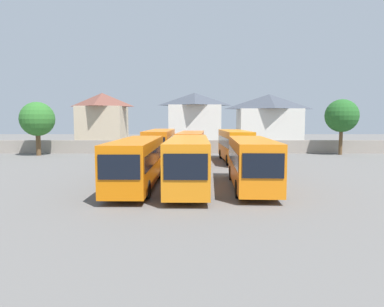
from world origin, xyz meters
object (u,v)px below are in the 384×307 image
object	(u,v)px
house_terrace_right	(270,120)
tree_behind_wall	(343,116)
bus_2	(189,160)
bus_4	(161,144)
tree_left_of_lot	(38,119)
house_terrace_left	(103,120)
bus_1	(138,160)
house_terrace_centre	(195,120)
bus_5	(192,145)
bus_6	(235,144)
bus_3	(252,160)

from	to	relation	value
house_terrace_right	tree_behind_wall	distance (m)	14.33
bus_2	bus_4	world-z (taller)	bus_4
bus_4	tree_behind_wall	bearing A→B (deg)	109.42
house_terrace_right	tree_left_of_lot	bearing A→B (deg)	-157.44
house_terrace_left	house_terrace_right	bearing A→B (deg)	1.16
bus_1	house_terrace_centre	size ratio (longest dim) A/B	1.29
bus_4	house_terrace_left	world-z (taller)	house_terrace_left
house_terrace_centre	tree_behind_wall	size ratio (longest dim) A/B	1.23
tree_left_of_lot	house_terrace_right	bearing A→B (deg)	22.56
house_terrace_left	house_terrace_centre	size ratio (longest dim) A/B	1.01
bus_1	bus_5	bearing A→B (deg)	166.08
bus_6	bus_3	bearing A→B (deg)	-4.17
bus_4	tree_behind_wall	xyz separation A→B (m)	(23.16, 7.73, 3.12)
bus_4	bus_5	world-z (taller)	bus_4
tree_behind_wall	tree_left_of_lot	bearing A→B (deg)	-178.55
bus_1	tree_left_of_lot	bearing A→B (deg)	-142.47
house_terrace_left	tree_left_of_lot	bearing A→B (deg)	-111.28
bus_1	bus_2	world-z (taller)	bus_2
bus_1	tree_behind_wall	xyz separation A→B (m)	(23.42, 22.31, 3.23)
bus_3	house_terrace_left	xyz separation A→B (m)	(-18.83, 34.73, 2.68)
bus_2	tree_left_of_lot	distance (m)	29.40
bus_3	house_terrace_left	distance (m)	39.60
bus_1	bus_6	world-z (taller)	bus_6
bus_2	tree_left_of_lot	xyz separation A→B (m)	(-19.64, 21.70, 2.74)
bus_1	bus_4	world-z (taller)	bus_4
bus_5	house_terrace_centre	world-z (taller)	house_terrace_centre
bus_1	house_terrace_centre	world-z (taller)	house_terrace_centre
bus_1	tree_left_of_lot	world-z (taller)	tree_left_of_lot
house_terrace_right	house_terrace_left	bearing A→B (deg)	-178.84
bus_6	tree_behind_wall	distance (m)	17.17
bus_1	tree_left_of_lot	size ratio (longest dim) A/B	1.68
house_terrace_left	bus_6	bearing A→B (deg)	-45.51
bus_1	tree_left_of_lot	xyz separation A→B (m)	(-16.12, 21.31, 2.79)
bus_2	bus_5	size ratio (longest dim) A/B	1.06
bus_2	bus_6	size ratio (longest dim) A/B	1.11
house_terrace_centre	house_terrace_right	world-z (taller)	house_terrace_centre
house_terrace_centre	tree_left_of_lot	distance (m)	23.63
bus_1	bus_5	size ratio (longest dim) A/B	1.07
house_terrace_left	house_terrace_right	world-z (taller)	house_terrace_left
bus_5	house_terrace_centre	distance (m)	19.29
bus_4	house_terrace_centre	xyz separation A→B (m)	(3.94, 18.79, 2.56)
house_terrace_left	bus_3	bearing A→B (deg)	-61.53
bus_4	tree_left_of_lot	xyz separation A→B (m)	(-16.38, 6.73, 2.68)
house_terrace_right	tree_behind_wall	world-z (taller)	house_terrace_right
bus_2	bus_5	xyz separation A→B (m)	(0.13, 14.67, -0.06)
bus_4	tree_left_of_lot	distance (m)	17.91
house_terrace_left	bus_2	bearing A→B (deg)	-67.26
bus_4	bus_6	size ratio (longest dim) A/B	1.13
bus_1	bus_5	xyz separation A→B (m)	(3.65, 14.28, -0.01)
house_terrace_centre	tree_behind_wall	xyz separation A→B (m)	(19.22, -11.07, 0.56)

